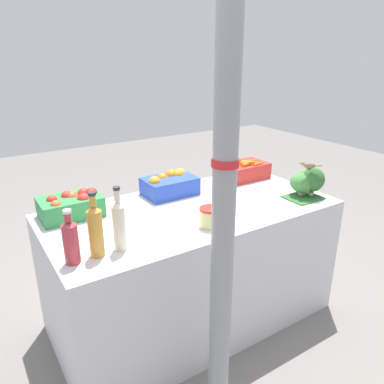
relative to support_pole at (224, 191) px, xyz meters
name	(u,v)px	position (x,y,z in m)	size (l,w,h in m)	color
ground_plane	(192,316)	(0.27, 0.65, -1.14)	(10.00, 10.00, 0.00)	slate
market_table	(192,265)	(0.27, 0.65, -0.75)	(1.69, 0.84, 0.78)	silver
support_pole	(224,191)	(0.00, 0.00, 0.00)	(0.11, 0.11, 2.28)	gray
apple_crate	(72,205)	(-0.35, 0.91, -0.30)	(0.33, 0.22, 0.15)	#2D8442
orange_crate	(169,184)	(0.27, 0.92, -0.30)	(0.33, 0.22, 0.15)	#2847B7
carrot_crate	(244,170)	(0.89, 0.91, -0.30)	(0.33, 0.22, 0.15)	red
broccoli_pile	(307,182)	(0.98, 0.42, -0.27)	(0.25, 0.20, 0.19)	#2D602D
juice_bottle_ruby	(71,241)	(-0.49, 0.42, -0.26)	(0.07, 0.07, 0.25)	#B2333D
juice_bottle_amber	(95,230)	(-0.38, 0.42, -0.24)	(0.07, 0.07, 0.31)	gold
juice_bottle_cloudy	(119,224)	(-0.27, 0.42, -0.24)	(0.06, 0.06, 0.31)	beige
pickle_jar	(210,217)	(0.21, 0.39, -0.31)	(0.11, 0.11, 0.11)	#D1CC75
sparrow_bird	(309,165)	(0.95, 0.39, -0.15)	(0.11, 0.10, 0.05)	#4C3D2D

